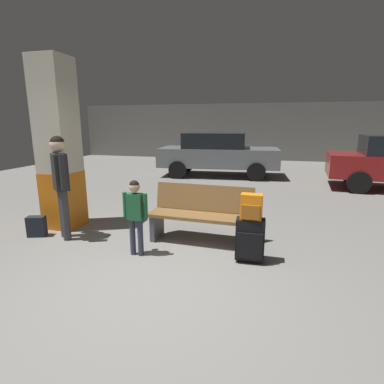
% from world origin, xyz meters
% --- Properties ---
extents(ground_plane, '(18.00, 18.00, 0.10)m').
position_xyz_m(ground_plane, '(0.00, 4.00, -0.05)').
color(ground_plane, gray).
extents(garage_back_wall, '(18.00, 0.12, 2.80)m').
position_xyz_m(garage_back_wall, '(0.00, 12.86, 1.40)').
color(garage_back_wall, slate).
rests_on(garage_back_wall, ground_plane).
extents(structural_pillar, '(0.57, 0.57, 2.93)m').
position_xyz_m(structural_pillar, '(-2.30, 1.62, 1.45)').
color(structural_pillar, orange).
rests_on(structural_pillar, ground_plane).
extents(bench, '(1.62, 0.60, 0.89)m').
position_xyz_m(bench, '(0.27, 1.51, 0.44)').
color(bench, brown).
rests_on(bench, ground_plane).
extents(suitcase, '(0.39, 0.24, 0.60)m').
position_xyz_m(suitcase, '(1.07, 0.98, 0.32)').
color(suitcase, black).
rests_on(suitcase, ground_plane).
extents(backpack_bright, '(0.28, 0.20, 0.34)m').
position_xyz_m(backpack_bright, '(1.07, 0.98, 0.77)').
color(backpack_bright, orange).
rests_on(backpack_bright, suitcase).
extents(child, '(0.37, 0.22, 1.09)m').
position_xyz_m(child, '(-0.50, 0.80, 0.67)').
color(child, '#33384C').
rests_on(child, ground_plane).
extents(adult, '(0.44, 0.41, 1.66)m').
position_xyz_m(adult, '(-1.90, 1.10, 1.02)').
color(adult, '#38383D').
rests_on(adult, ground_plane).
extents(backpack_dark_floor, '(0.32, 0.26, 0.34)m').
position_xyz_m(backpack_dark_floor, '(-2.43, 1.05, 0.17)').
color(backpack_dark_floor, '#1E232D').
rests_on(backpack_dark_floor, ground_plane).
extents(parked_car_far, '(4.23, 2.06, 1.51)m').
position_xyz_m(parked_car_far, '(-0.55, 7.64, 0.81)').
color(parked_car_far, slate).
rests_on(parked_car_far, ground_plane).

